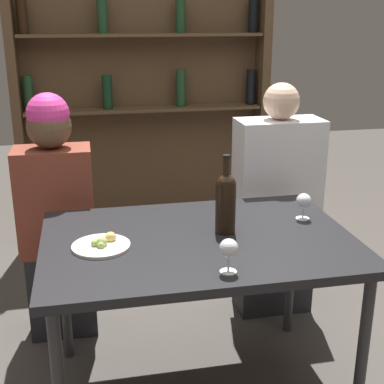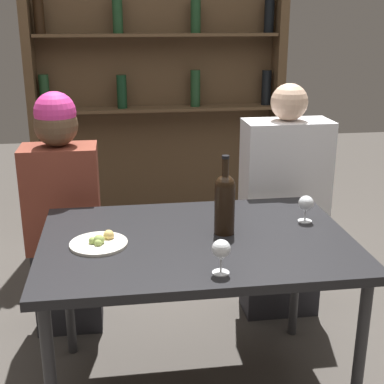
{
  "view_description": "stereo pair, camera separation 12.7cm",
  "coord_description": "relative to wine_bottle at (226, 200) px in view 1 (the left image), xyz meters",
  "views": [
    {
      "loc": [
        -0.42,
        -1.92,
        1.57
      ],
      "look_at": [
        0.0,
        0.13,
        0.88
      ],
      "focal_mm": 50.0,
      "sensor_mm": 36.0,
      "label": 1
    },
    {
      "loc": [
        -0.29,
        -1.94,
        1.57
      ],
      "look_at": [
        0.0,
        0.13,
        0.88
      ],
      "focal_mm": 50.0,
      "sensor_mm": 36.0,
      "label": 2
    }
  ],
  "objects": [
    {
      "name": "dining_table",
      "position": [
        -0.12,
        -0.03,
        -0.2
      ],
      "size": [
        1.23,
        0.85,
        0.73
      ],
      "color": "black",
      "rests_on": "ground_plane"
    },
    {
      "name": "wine_rack_wall",
      "position": [
        -0.12,
        1.77,
        0.27
      ],
      "size": [
        1.74,
        0.21,
        2.2
      ],
      "color": "#4C3823",
      "rests_on": "ground_plane"
    },
    {
      "name": "seated_person_right",
      "position": [
        0.44,
        0.58,
        -0.28
      ],
      "size": [
        0.44,
        0.22,
        1.25
      ],
      "color": "#26262B",
      "rests_on": "ground_plane"
    },
    {
      "name": "wine_glass_0",
      "position": [
        -0.08,
        -0.35,
        -0.05
      ],
      "size": [
        0.07,
        0.07,
        0.12
      ],
      "color": "silver",
      "rests_on": "dining_table"
    },
    {
      "name": "wine_glass_1",
      "position": [
        0.37,
        0.08,
        -0.06
      ],
      "size": [
        0.07,
        0.07,
        0.12
      ],
      "color": "silver",
      "rests_on": "dining_table"
    },
    {
      "name": "food_plate_0",
      "position": [
        -0.5,
        -0.05,
        -0.13
      ],
      "size": [
        0.22,
        0.22,
        0.05
      ],
      "color": "silver",
      "rests_on": "dining_table"
    },
    {
      "name": "wine_bottle",
      "position": [
        0.0,
        0.0,
        0.0
      ],
      "size": [
        0.08,
        0.08,
        0.32
      ],
      "color": "black",
      "rests_on": "dining_table"
    },
    {
      "name": "seated_person_left",
      "position": [
        -0.7,
        0.58,
        -0.25
      ],
      "size": [
        0.36,
        0.22,
        1.23
      ],
      "color": "#26262B",
      "rests_on": "ground_plane"
    }
  ]
}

